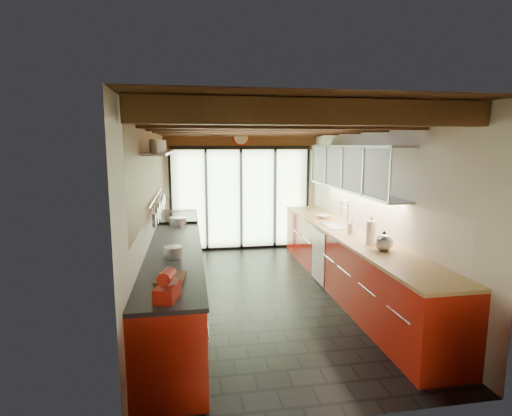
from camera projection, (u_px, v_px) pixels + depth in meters
name	position (u px, v px, depth m)	size (l,w,h in m)	color
ground	(265.00, 295.00, 5.91)	(5.50, 5.50, 0.00)	black
room_shell	(266.00, 184.00, 5.65)	(5.50, 5.50, 5.50)	silver
ceiling_beams	(261.00, 127.00, 5.89)	(3.14, 5.06, 4.90)	#593316
glass_door	(241.00, 171.00, 8.27)	(2.95, 0.10, 2.90)	#C6EAAD
left_counter	(177.00, 270.00, 5.63)	(0.68, 5.00, 0.92)	#B41E0F
range_stove	(179.00, 244.00, 7.04)	(0.66, 0.90, 0.97)	silver
right_counter	(348.00, 261.00, 6.05)	(0.68, 5.00, 0.92)	#B41E0F
sink_assembly	(340.00, 224.00, 6.36)	(0.45, 0.52, 0.43)	silver
upper_cabinets_right	(353.00, 168.00, 6.14)	(0.34, 3.00, 3.00)	silver
left_wall_fixtures	(160.00, 175.00, 5.67)	(0.28, 2.60, 0.96)	silver
stand_mixer	(167.00, 287.00, 3.36)	(0.24, 0.32, 0.26)	#B41B0E
pot_large	(173.00, 252.00, 4.58)	(0.21, 0.21, 0.13)	silver
pot_small	(178.00, 221.00, 6.53)	(0.29, 0.29, 0.11)	silver
cutting_board	(170.00, 278.00, 3.85)	(0.26, 0.36, 0.03)	brown
kettle	(384.00, 241.00, 4.89)	(0.29, 0.31, 0.26)	silver
paper_towel	(371.00, 233.00, 5.22)	(0.16, 0.16, 0.36)	white
soap_bottle	(352.00, 226.00, 5.83)	(0.10, 0.10, 0.21)	silver
bowl	(324.00, 217.00, 7.04)	(0.24, 0.24, 0.06)	silver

